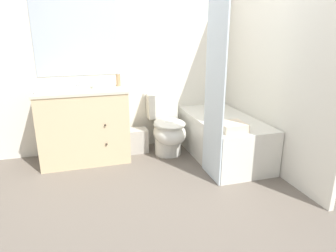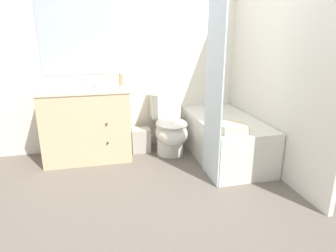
{
  "view_description": "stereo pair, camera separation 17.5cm",
  "coord_description": "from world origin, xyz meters",
  "px_view_note": "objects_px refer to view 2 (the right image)",
  "views": [
    {
      "loc": [
        -0.75,
        -2.27,
        1.51
      ],
      "look_at": [
        0.14,
        0.7,
        0.52
      ],
      "focal_mm": 32.0,
      "sensor_mm": 36.0,
      "label": 1
    },
    {
      "loc": [
        -0.58,
        -2.31,
        1.51
      ],
      "look_at": [
        0.14,
        0.7,
        0.52
      ],
      "focal_mm": 32.0,
      "sensor_mm": 36.0,
      "label": 2
    }
  ],
  "objects_px": {
    "toilet": "(170,130)",
    "soap_dispenser": "(121,79)",
    "bath_towel_folded": "(232,128)",
    "bathtub": "(225,138)",
    "wastebasket": "(141,140)",
    "vanity_cabinet": "(87,123)",
    "hand_towel_folded": "(51,89)",
    "sink_faucet": "(84,82)",
    "tissue_box": "(100,84)"
  },
  "relations": [
    {
      "from": "vanity_cabinet",
      "to": "wastebasket",
      "type": "xyz_separation_m",
      "value": [
        0.66,
        0.06,
        -0.29
      ]
    },
    {
      "from": "wastebasket",
      "to": "bath_towel_folded",
      "type": "xyz_separation_m",
      "value": [
        0.82,
        -0.95,
        0.4
      ]
    },
    {
      "from": "sink_faucet",
      "to": "bath_towel_folded",
      "type": "height_order",
      "value": "sink_faucet"
    },
    {
      "from": "sink_faucet",
      "to": "tissue_box",
      "type": "bearing_deg",
      "value": -43.44
    },
    {
      "from": "soap_dispenser",
      "to": "wastebasket",
      "type": "bearing_deg",
      "value": -2.72
    },
    {
      "from": "vanity_cabinet",
      "to": "tissue_box",
      "type": "height_order",
      "value": "tissue_box"
    },
    {
      "from": "wastebasket",
      "to": "soap_dispenser",
      "type": "bearing_deg",
      "value": 177.28
    },
    {
      "from": "soap_dispenser",
      "to": "bath_towel_folded",
      "type": "height_order",
      "value": "soap_dispenser"
    },
    {
      "from": "toilet",
      "to": "tissue_box",
      "type": "distance_m",
      "value": 1.02
    },
    {
      "from": "wastebasket",
      "to": "soap_dispenser",
      "type": "relative_size",
      "value": 1.75
    },
    {
      "from": "vanity_cabinet",
      "to": "hand_towel_folded",
      "type": "relative_size",
      "value": 3.99
    },
    {
      "from": "toilet",
      "to": "tissue_box",
      "type": "bearing_deg",
      "value": 171.15
    },
    {
      "from": "wastebasket",
      "to": "soap_dispenser",
      "type": "height_order",
      "value": "soap_dispenser"
    },
    {
      "from": "toilet",
      "to": "wastebasket",
      "type": "distance_m",
      "value": 0.42
    },
    {
      "from": "bathtub",
      "to": "sink_faucet",
      "type": "bearing_deg",
      "value": 159.48
    },
    {
      "from": "wastebasket",
      "to": "hand_towel_folded",
      "type": "distance_m",
      "value": 1.26
    },
    {
      "from": "bath_towel_folded",
      "to": "hand_towel_folded",
      "type": "bearing_deg",
      "value": 157.33
    },
    {
      "from": "vanity_cabinet",
      "to": "soap_dispenser",
      "type": "distance_m",
      "value": 0.67
    },
    {
      "from": "vanity_cabinet",
      "to": "sink_faucet",
      "type": "height_order",
      "value": "sink_faucet"
    },
    {
      "from": "sink_faucet",
      "to": "hand_towel_folded",
      "type": "distance_m",
      "value": 0.48
    },
    {
      "from": "wastebasket",
      "to": "soap_dispenser",
      "type": "distance_m",
      "value": 0.83
    },
    {
      "from": "wastebasket",
      "to": "tissue_box",
      "type": "bearing_deg",
      "value": -175.46
    },
    {
      "from": "soap_dispenser",
      "to": "bathtub",
      "type": "bearing_deg",
      "value": -21.88
    },
    {
      "from": "sink_faucet",
      "to": "hand_towel_folded",
      "type": "xyz_separation_m",
      "value": [
        -0.34,
        -0.33,
        -0.01
      ]
    },
    {
      "from": "bathtub",
      "to": "tissue_box",
      "type": "height_order",
      "value": "tissue_box"
    },
    {
      "from": "tissue_box",
      "to": "soap_dispenser",
      "type": "distance_m",
      "value": 0.26
    },
    {
      "from": "soap_dispenser",
      "to": "hand_towel_folded",
      "type": "height_order",
      "value": "soap_dispenser"
    },
    {
      "from": "toilet",
      "to": "soap_dispenser",
      "type": "bearing_deg",
      "value": 162.88
    },
    {
      "from": "soap_dispenser",
      "to": "bath_towel_folded",
      "type": "bearing_deg",
      "value": -42.8
    },
    {
      "from": "vanity_cabinet",
      "to": "tissue_box",
      "type": "relative_size",
      "value": 6.86
    },
    {
      "from": "vanity_cabinet",
      "to": "bath_towel_folded",
      "type": "distance_m",
      "value": 1.73
    },
    {
      "from": "soap_dispenser",
      "to": "bath_towel_folded",
      "type": "xyz_separation_m",
      "value": [
        1.04,
        -0.96,
        -0.39
      ]
    },
    {
      "from": "vanity_cabinet",
      "to": "bath_towel_folded",
      "type": "relative_size",
      "value": 3.85
    },
    {
      "from": "hand_towel_folded",
      "to": "bath_towel_folded",
      "type": "relative_size",
      "value": 0.97
    },
    {
      "from": "toilet",
      "to": "tissue_box",
      "type": "xyz_separation_m",
      "value": [
        -0.82,
        0.13,
        0.59
      ]
    },
    {
      "from": "wastebasket",
      "to": "tissue_box",
      "type": "height_order",
      "value": "tissue_box"
    },
    {
      "from": "toilet",
      "to": "soap_dispenser",
      "type": "distance_m",
      "value": 0.87
    },
    {
      "from": "sink_faucet",
      "to": "soap_dispenser",
      "type": "xyz_separation_m",
      "value": [
        0.44,
        -0.13,
        0.04
      ]
    },
    {
      "from": "vanity_cabinet",
      "to": "hand_towel_folded",
      "type": "distance_m",
      "value": 0.58
    },
    {
      "from": "bathtub",
      "to": "bath_towel_folded",
      "type": "height_order",
      "value": "bath_towel_folded"
    },
    {
      "from": "bathtub",
      "to": "soap_dispenser",
      "type": "height_order",
      "value": "soap_dispenser"
    },
    {
      "from": "tissue_box",
      "to": "hand_towel_folded",
      "type": "height_order",
      "value": "tissue_box"
    },
    {
      "from": "vanity_cabinet",
      "to": "tissue_box",
      "type": "xyz_separation_m",
      "value": [
        0.19,
        0.02,
        0.47
      ]
    },
    {
      "from": "sink_faucet",
      "to": "tissue_box",
      "type": "xyz_separation_m",
      "value": [
        0.19,
        -0.18,
        0.01
      ]
    },
    {
      "from": "sink_faucet",
      "to": "hand_towel_folded",
      "type": "height_order",
      "value": "sink_faucet"
    },
    {
      "from": "wastebasket",
      "to": "hand_towel_folded",
      "type": "height_order",
      "value": "hand_towel_folded"
    },
    {
      "from": "soap_dispenser",
      "to": "sink_faucet",
      "type": "bearing_deg",
      "value": 163.27
    },
    {
      "from": "soap_dispenser",
      "to": "vanity_cabinet",
      "type": "bearing_deg",
      "value": -170.9
    },
    {
      "from": "bath_towel_folded",
      "to": "toilet",
      "type": "bearing_deg",
      "value": 120.81
    },
    {
      "from": "vanity_cabinet",
      "to": "bath_towel_folded",
      "type": "bearing_deg",
      "value": -31.02
    }
  ]
}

